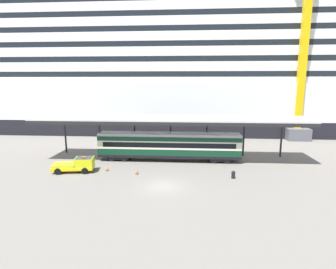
{
  "coord_description": "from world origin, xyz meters",
  "views": [
    {
      "loc": [
        2.53,
        -28.78,
        11.34
      ],
      "look_at": [
        -0.03,
        7.27,
        4.5
      ],
      "focal_mm": 29.25,
      "sensor_mm": 36.0,
      "label": 1
    }
  ],
  "objects_px": {
    "service_truck": "(77,164)",
    "traffic_cone_near": "(107,168)",
    "dockside_crane": "(307,42)",
    "quay_bollard": "(233,174)",
    "cruise_ship": "(223,70)",
    "train_carriage": "(169,145)",
    "traffic_cone_mid": "(137,171)"
  },
  "relations": [
    {
      "from": "service_truck",
      "to": "dockside_crane",
      "type": "distance_m",
      "value": 47.15
    },
    {
      "from": "cruise_ship",
      "to": "traffic_cone_near",
      "type": "bearing_deg",
      "value": -117.26
    },
    {
      "from": "cruise_ship",
      "to": "quay_bollard",
      "type": "height_order",
      "value": "cruise_ship"
    },
    {
      "from": "train_carriage",
      "to": "dockside_crane",
      "type": "bearing_deg",
      "value": 34.13
    },
    {
      "from": "traffic_cone_near",
      "to": "traffic_cone_mid",
      "type": "height_order",
      "value": "traffic_cone_mid"
    },
    {
      "from": "cruise_ship",
      "to": "dockside_crane",
      "type": "relative_size",
      "value": 2.62
    },
    {
      "from": "traffic_cone_mid",
      "to": "quay_bollard",
      "type": "bearing_deg",
      "value": -3.5
    },
    {
      "from": "traffic_cone_mid",
      "to": "quay_bollard",
      "type": "height_order",
      "value": "quay_bollard"
    },
    {
      "from": "train_carriage",
      "to": "service_truck",
      "type": "relative_size",
      "value": 3.8
    },
    {
      "from": "train_carriage",
      "to": "quay_bollard",
      "type": "relative_size",
      "value": 21.53
    },
    {
      "from": "service_truck",
      "to": "dockside_crane",
      "type": "relative_size",
      "value": 0.09
    },
    {
      "from": "service_truck",
      "to": "traffic_cone_near",
      "type": "distance_m",
      "value": 3.82
    },
    {
      "from": "cruise_ship",
      "to": "train_carriage",
      "type": "relative_size",
      "value": 7.66
    },
    {
      "from": "service_truck",
      "to": "traffic_cone_mid",
      "type": "bearing_deg",
      "value": -2.89
    },
    {
      "from": "dockside_crane",
      "to": "quay_bollard",
      "type": "height_order",
      "value": "dockside_crane"
    },
    {
      "from": "dockside_crane",
      "to": "quay_bollard",
      "type": "bearing_deg",
      "value": -125.0
    },
    {
      "from": "cruise_ship",
      "to": "traffic_cone_near",
      "type": "height_order",
      "value": "cruise_ship"
    },
    {
      "from": "service_truck",
      "to": "dockside_crane",
      "type": "xyz_separation_m",
      "value": [
        36.85,
        23.32,
        17.94
      ]
    },
    {
      "from": "service_truck",
      "to": "dockside_crane",
      "type": "bearing_deg",
      "value": 32.33
    },
    {
      "from": "cruise_ship",
      "to": "dockside_crane",
      "type": "bearing_deg",
      "value": -46.17
    },
    {
      "from": "cruise_ship",
      "to": "service_truck",
      "type": "distance_m",
      "value": 46.25
    },
    {
      "from": "cruise_ship",
      "to": "service_truck",
      "type": "height_order",
      "value": "cruise_ship"
    },
    {
      "from": "train_carriage",
      "to": "dockside_crane",
      "type": "relative_size",
      "value": 0.34
    },
    {
      "from": "service_truck",
      "to": "traffic_cone_near",
      "type": "height_order",
      "value": "service_truck"
    },
    {
      "from": "service_truck",
      "to": "dockside_crane",
      "type": "height_order",
      "value": "dockside_crane"
    },
    {
      "from": "train_carriage",
      "to": "traffic_cone_mid",
      "type": "distance_m",
      "value": 7.7
    },
    {
      "from": "traffic_cone_mid",
      "to": "train_carriage",
      "type": "bearing_deg",
      "value": 61.0
    },
    {
      "from": "traffic_cone_near",
      "to": "quay_bollard",
      "type": "relative_size",
      "value": 0.66
    },
    {
      "from": "traffic_cone_near",
      "to": "dockside_crane",
      "type": "relative_size",
      "value": 0.01
    },
    {
      "from": "cruise_ship",
      "to": "dockside_crane",
      "type": "distance_m",
      "value": 20.67
    },
    {
      "from": "cruise_ship",
      "to": "service_truck",
      "type": "xyz_separation_m",
      "value": [
        -22.87,
        -37.88,
        -13.46
      ]
    },
    {
      "from": "traffic_cone_near",
      "to": "train_carriage",
      "type": "bearing_deg",
      "value": 35.0
    }
  ]
}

